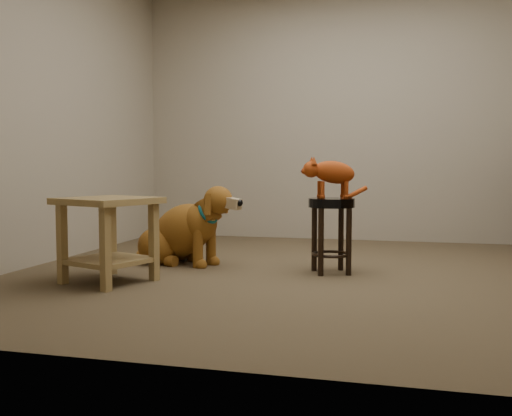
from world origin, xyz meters
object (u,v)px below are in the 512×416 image
(padded_stool, at_px, (331,220))
(side_table, at_px, (108,227))
(golden_retriever, at_px, (184,233))
(tabby_kitten, at_px, (330,173))

(padded_stool, xyz_separation_m, side_table, (-1.37, -0.68, -0.01))
(side_table, distance_m, golden_retriever, 0.83)
(padded_stool, bearing_deg, golden_retriever, 174.41)
(padded_stool, height_order, side_table, side_table)
(side_table, bearing_deg, tabby_kitten, 26.51)
(golden_retriever, height_order, tabby_kitten, tabby_kitten)
(tabby_kitten, bearing_deg, padded_stool, -5.72)
(padded_stool, bearing_deg, side_table, -153.57)
(side_table, xyz_separation_m, golden_retriever, (0.21, 0.79, -0.12))
(golden_retriever, relative_size, tabby_kitten, 2.18)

